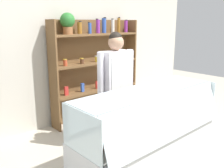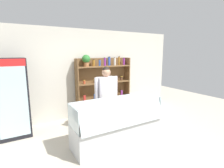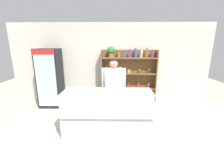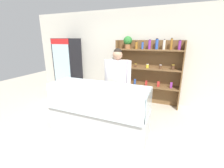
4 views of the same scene
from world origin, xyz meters
TOP-DOWN VIEW (x-y plane):
  - ground_plane at (0.00, 0.00)m, footprint 12.00×12.00m
  - back_wall at (0.00, 2.12)m, footprint 6.80×0.10m
  - drinks_fridge at (-1.94, 1.65)m, footprint 0.70×0.63m
  - shelving_unit at (0.58, 1.91)m, footprint 1.82×0.29m
  - deli_display_case at (-0.01, 0.07)m, footprint 1.99×0.73m
  - shop_clerk at (0.13, 0.79)m, footprint 0.64×0.25m

SIDE VIEW (x-z plane):
  - ground_plane at x=0.00m, z-range 0.00..0.00m
  - deli_display_case at x=-0.01m, z-range -0.19..0.82m
  - drinks_fridge at x=-1.94m, z-range 0.00..1.88m
  - shop_clerk at x=0.13m, z-range 0.16..1.82m
  - shelving_unit at x=0.58m, z-range 0.11..2.05m
  - back_wall at x=0.00m, z-range 0.00..2.70m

